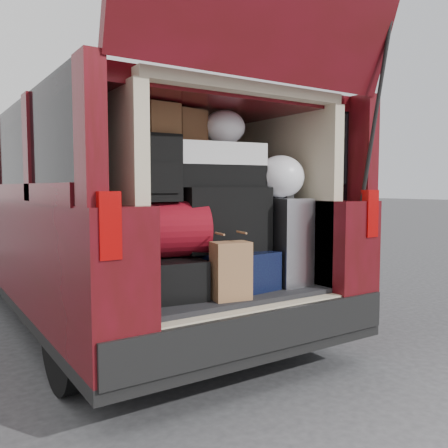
{
  "coord_description": "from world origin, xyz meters",
  "views": [
    {
      "loc": [
        -1.57,
        -2.33,
        1.19
      ],
      "look_at": [
        0.1,
        0.2,
        0.95
      ],
      "focal_mm": 38.0,
      "sensor_mm": 36.0,
      "label": 1
    }
  ],
  "objects_px": {
    "navy_hardshell": "(226,269)",
    "kraft_bag": "(231,271)",
    "silver_roller": "(282,241)",
    "twotone_duffel": "(213,165)",
    "red_duffel": "(163,230)",
    "backpack": "(156,168)",
    "black_hardshell": "(160,276)",
    "black_soft_case": "(222,219)"
  },
  "relations": [
    {
      "from": "backpack",
      "to": "navy_hardshell",
      "type": "bearing_deg",
      "value": 2.36
    },
    {
      "from": "backpack",
      "to": "silver_roller",
      "type": "bearing_deg",
      "value": -3.6
    },
    {
      "from": "kraft_bag",
      "to": "navy_hardshell",
      "type": "bearing_deg",
      "value": 70.78
    },
    {
      "from": "black_hardshell",
      "to": "silver_roller",
      "type": "relative_size",
      "value": 1.0
    },
    {
      "from": "kraft_bag",
      "to": "black_soft_case",
      "type": "bearing_deg",
      "value": 75.14
    },
    {
      "from": "black_hardshell",
      "to": "red_duffel",
      "type": "xyz_separation_m",
      "value": [
        0.02,
        -0.02,
        0.28
      ]
    },
    {
      "from": "navy_hardshell",
      "to": "kraft_bag",
      "type": "distance_m",
      "value": 0.32
    },
    {
      "from": "backpack",
      "to": "black_hardshell",
      "type": "bearing_deg",
      "value": 51.16
    },
    {
      "from": "kraft_bag",
      "to": "twotone_duffel",
      "type": "height_order",
      "value": "twotone_duffel"
    },
    {
      "from": "kraft_bag",
      "to": "backpack",
      "type": "relative_size",
      "value": 0.86
    },
    {
      "from": "navy_hardshell",
      "to": "black_soft_case",
      "type": "xyz_separation_m",
      "value": [
        -0.02,
        0.02,
        0.32
      ]
    },
    {
      "from": "kraft_bag",
      "to": "twotone_duffel",
      "type": "relative_size",
      "value": 0.54
    },
    {
      "from": "navy_hardshell",
      "to": "silver_roller",
      "type": "distance_m",
      "value": 0.43
    },
    {
      "from": "red_duffel",
      "to": "black_soft_case",
      "type": "height_order",
      "value": "black_soft_case"
    },
    {
      "from": "silver_roller",
      "to": "black_soft_case",
      "type": "relative_size",
      "value": 1.02
    },
    {
      "from": "navy_hardshell",
      "to": "twotone_duffel",
      "type": "distance_m",
      "value": 0.66
    },
    {
      "from": "black_soft_case",
      "to": "red_duffel",
      "type": "bearing_deg",
      "value": -173.26
    },
    {
      "from": "kraft_bag",
      "to": "red_duffel",
      "type": "height_order",
      "value": "red_duffel"
    },
    {
      "from": "kraft_bag",
      "to": "backpack",
      "type": "xyz_separation_m",
      "value": [
        -0.33,
        0.28,
        0.58
      ]
    },
    {
      "from": "black_hardshell",
      "to": "black_soft_case",
      "type": "xyz_separation_m",
      "value": [
        0.43,
        -0.01,
        0.32
      ]
    },
    {
      "from": "red_duffel",
      "to": "kraft_bag",
      "type": "bearing_deg",
      "value": -35.71
    },
    {
      "from": "black_hardshell",
      "to": "kraft_bag",
      "type": "height_order",
      "value": "kraft_bag"
    },
    {
      "from": "black_hardshell",
      "to": "kraft_bag",
      "type": "relative_size",
      "value": 1.72
    },
    {
      "from": "backpack",
      "to": "twotone_duffel",
      "type": "bearing_deg",
      "value": 9.23
    },
    {
      "from": "silver_roller",
      "to": "backpack",
      "type": "distance_m",
      "value": 0.99
    },
    {
      "from": "black_hardshell",
      "to": "backpack",
      "type": "relative_size",
      "value": 1.48
    },
    {
      "from": "navy_hardshell",
      "to": "backpack",
      "type": "bearing_deg",
      "value": 174.24
    },
    {
      "from": "navy_hardshell",
      "to": "black_soft_case",
      "type": "bearing_deg",
      "value": 116.47
    },
    {
      "from": "twotone_duffel",
      "to": "silver_roller",
      "type": "bearing_deg",
      "value": -9.44
    },
    {
      "from": "red_duffel",
      "to": "silver_roller",
      "type": "bearing_deg",
      "value": 4.22
    },
    {
      "from": "navy_hardshell",
      "to": "silver_roller",
      "type": "bearing_deg",
      "value": -19.04
    },
    {
      "from": "kraft_bag",
      "to": "silver_roller",
      "type": "bearing_deg",
      "value": 29.28
    },
    {
      "from": "navy_hardshell",
      "to": "black_soft_case",
      "type": "height_order",
      "value": "black_soft_case"
    },
    {
      "from": "black_hardshell",
      "to": "twotone_duffel",
      "type": "relative_size",
      "value": 0.93
    },
    {
      "from": "red_duffel",
      "to": "black_soft_case",
      "type": "distance_m",
      "value": 0.42
    },
    {
      "from": "black_soft_case",
      "to": "twotone_duffel",
      "type": "bearing_deg",
      "value": 159.95
    },
    {
      "from": "navy_hardshell",
      "to": "backpack",
      "type": "relative_size",
      "value": 1.43
    },
    {
      "from": "navy_hardshell",
      "to": "twotone_duffel",
      "type": "height_order",
      "value": "twotone_duffel"
    },
    {
      "from": "black_hardshell",
      "to": "black_soft_case",
      "type": "height_order",
      "value": "black_soft_case"
    },
    {
      "from": "twotone_duffel",
      "to": "black_hardshell",
      "type": "bearing_deg",
      "value": -170.85
    },
    {
      "from": "navy_hardshell",
      "to": "silver_roller",
      "type": "height_order",
      "value": "silver_roller"
    },
    {
      "from": "black_hardshell",
      "to": "red_duffel",
      "type": "height_order",
      "value": "red_duffel"
    }
  ]
}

